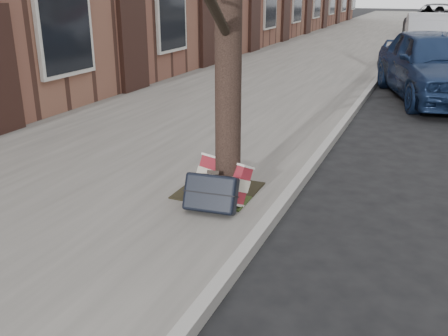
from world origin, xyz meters
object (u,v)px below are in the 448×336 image
at_px(suitcase_navy, 211,193).
at_px(car_near_mid, 433,40).
at_px(car_near_front, 435,64).
at_px(suitcase_red, 222,180).

height_order(suitcase_navy, car_near_mid, car_near_mid).
bearing_deg(car_near_front, suitcase_navy, -122.37).
relative_size(suitcase_red, car_near_mid, 0.13).
distance_m(suitcase_navy, car_near_front, 7.73).
xyz_separation_m(car_near_front, car_near_mid, (-0.16, 5.54, 0.02)).
relative_size(suitcase_navy, car_near_mid, 0.12).
bearing_deg(suitcase_red, car_near_mid, 101.15).
height_order(suitcase_red, car_near_mid, car_near_mid).
bearing_deg(suitcase_navy, suitcase_red, 87.74).
bearing_deg(suitcase_red, car_near_front, 93.89).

